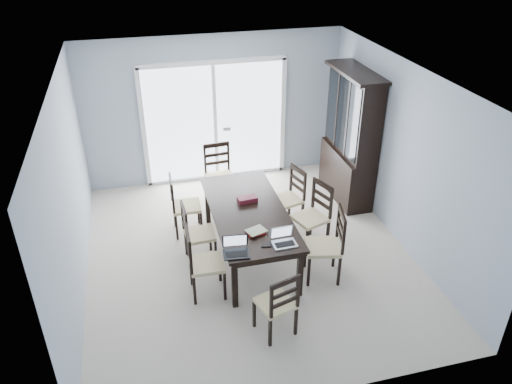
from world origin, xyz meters
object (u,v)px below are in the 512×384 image
(dining_table, at_px, (249,215))
(chair_left_far, at_px, (180,199))
(chair_end_near, at_px, (280,299))
(hot_tub, at_px, (180,137))
(chair_left_near, at_px, (198,256))
(chair_right_far, at_px, (292,191))
(china_hutch, at_px, (350,138))
(laptop_silver, at_px, (285,241))
(cell_phone, at_px, (266,246))
(chair_end_far, at_px, (219,168))
(chair_right_mid, at_px, (316,208))
(chair_right_near, at_px, (331,238))
(laptop_dark, at_px, (236,251))
(chair_left_mid, at_px, (193,228))
(game_box, at_px, (247,199))

(dining_table, height_order, chair_left_far, chair_left_far)
(chair_end_near, distance_m, hot_tub, 5.02)
(chair_left_near, relative_size, chair_right_far, 1.03)
(china_hutch, distance_m, chair_left_far, 2.95)
(laptop_silver, bearing_deg, chair_left_near, 165.17)
(dining_table, xyz_separation_m, cell_phone, (0.01, -0.87, 0.08))
(chair_end_far, bearing_deg, china_hutch, 165.80)
(dining_table, height_order, chair_right_mid, chair_right_mid)
(chair_right_far, bearing_deg, laptop_silver, 142.69)
(laptop_silver, bearing_deg, chair_right_near, 11.45)
(chair_right_near, xyz_separation_m, chair_right_mid, (0.07, 0.77, -0.02))
(chair_right_mid, xyz_separation_m, laptop_silver, (-0.76, -0.94, 0.20))
(dining_table, xyz_separation_m, chair_left_near, (-0.80, -0.65, -0.08))
(chair_left_near, distance_m, chair_right_near, 1.73)
(chair_left_far, height_order, chair_right_far, chair_left_far)
(chair_end_far, bearing_deg, dining_table, 89.65)
(chair_end_far, relative_size, laptop_silver, 3.91)
(chair_left_far, xyz_separation_m, laptop_dark, (0.48, -1.76, 0.22))
(chair_left_far, bearing_deg, chair_left_mid, 7.60)
(chair_left_near, bearing_deg, chair_left_mid, 179.52)
(chair_right_far, relative_size, hot_tub, 0.53)
(game_box, bearing_deg, chair_end_far, 96.38)
(laptop_silver, relative_size, cell_phone, 2.53)
(chair_end_near, bearing_deg, cell_phone, 70.15)
(china_hutch, xyz_separation_m, chair_left_mid, (-2.80, -1.20, -0.52))
(laptop_dark, relative_size, cell_phone, 2.82)
(chair_left_near, distance_m, laptop_silver, 1.09)
(chair_left_mid, bearing_deg, chair_right_far, 108.00)
(chair_left_mid, xyz_separation_m, chair_end_near, (0.74, -1.66, -0.01))
(chair_left_far, bearing_deg, cell_phone, 28.80)
(china_hutch, xyz_separation_m, hot_tub, (-2.57, 2.14, -0.59))
(china_hutch, distance_m, laptop_dark, 3.27)
(chair_left_far, xyz_separation_m, chair_right_mid, (1.86, -0.77, 0.02))
(chair_right_near, bearing_deg, chair_end_far, 36.59)
(chair_right_mid, xyz_separation_m, game_box, (-0.96, 0.19, 0.18))
(china_hutch, bearing_deg, game_box, -152.81)
(chair_left_mid, xyz_separation_m, laptop_silver, (1.01, -0.94, 0.24))
(dining_table, bearing_deg, chair_end_far, 94.08)
(chair_left_mid, bearing_deg, chair_right_near, 62.95)
(laptop_silver, height_order, game_box, laptop_silver)
(china_hutch, xyz_separation_m, chair_right_far, (-1.18, -0.60, -0.50))
(dining_table, bearing_deg, laptop_silver, -75.00)
(dining_table, distance_m, hot_tub, 3.44)
(hot_tub, bearing_deg, laptop_dark, -87.84)
(chair_left_mid, height_order, chair_right_mid, chair_right_mid)
(cell_phone, bearing_deg, chair_right_near, 19.09)
(chair_left_far, xyz_separation_m, chair_end_near, (0.82, -2.43, -0.03))
(chair_left_near, bearing_deg, chair_right_mid, 112.74)
(hot_tub, bearing_deg, chair_left_far, -96.93)
(chair_left_near, bearing_deg, chair_right_far, 130.10)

